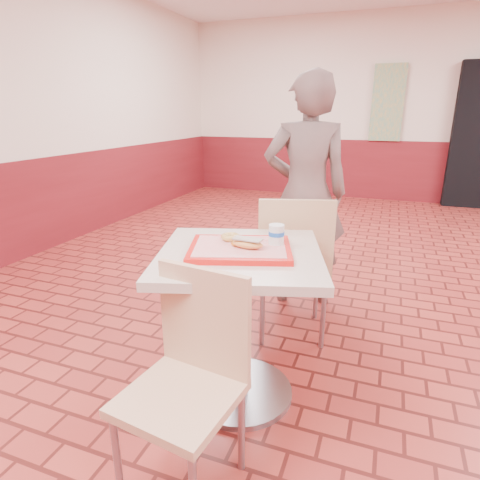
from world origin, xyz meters
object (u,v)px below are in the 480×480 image
(chair_main_back, at_px, (294,262))
(customer, at_px, (305,194))
(main_table, at_px, (240,302))
(chair_main_front, at_px, (190,371))
(serving_tray, at_px, (240,249))
(paper_cup, at_px, (276,234))
(long_john_donut, at_px, (247,243))
(ring_donut, at_px, (231,237))

(chair_main_back, distance_m, customer, 0.69)
(main_table, bearing_deg, chair_main_back, 79.69)
(main_table, height_order, chair_main_front, chair_main_front)
(chair_main_back, bearing_deg, serving_tray, 63.32)
(chair_main_front, relative_size, serving_tray, 1.84)
(serving_tray, distance_m, paper_cup, 0.19)
(chair_main_front, distance_m, long_john_donut, 0.64)
(main_table, bearing_deg, customer, 87.37)
(long_john_donut, bearing_deg, chair_main_back, 83.38)
(customer, relative_size, paper_cup, 18.20)
(serving_tray, height_order, long_john_donut, long_john_donut)
(chair_main_back, relative_size, customer, 0.56)
(ring_donut, relative_size, long_john_donut, 0.59)
(customer, relative_size, long_john_donut, 10.61)
(paper_cup, bearing_deg, chair_main_front, -105.58)
(chair_main_front, relative_size, paper_cup, 9.31)
(serving_tray, bearing_deg, chair_main_back, 79.69)
(chair_main_front, relative_size, long_john_donut, 5.43)
(main_table, relative_size, serving_tray, 1.70)
(customer, distance_m, serving_tray, 1.28)
(ring_donut, xyz_separation_m, paper_cup, (0.23, 0.02, 0.03))
(ring_donut, bearing_deg, customer, 83.55)
(long_john_donut, xyz_separation_m, paper_cup, (0.11, 0.11, 0.03))
(main_table, height_order, long_john_donut, long_john_donut)
(customer, xyz_separation_m, ring_donut, (-0.14, -1.21, -0.00))
(customer, bearing_deg, serving_tray, 69.68)
(main_table, xyz_separation_m, chair_main_back, (0.12, 0.67, -0.01))
(serving_tray, height_order, ring_donut, ring_donut)
(long_john_donut, height_order, paper_cup, paper_cup)
(long_john_donut, relative_size, paper_cup, 1.72)
(main_table, distance_m, ring_donut, 0.33)
(chair_main_front, bearing_deg, main_table, 95.82)
(main_table, relative_size, chair_main_front, 0.92)
(chair_main_front, height_order, chair_main_back, chair_main_back)
(main_table, xyz_separation_m, ring_donut, (-0.08, 0.07, 0.32))
(customer, xyz_separation_m, paper_cup, (0.10, -1.19, 0.03))
(customer, bearing_deg, chair_main_front, 69.92)
(chair_main_front, distance_m, paper_cup, 0.76)
(chair_main_front, xyz_separation_m, serving_tray, (0.02, 0.53, 0.34))
(chair_main_front, bearing_deg, long_john_donut, 91.04)
(main_table, relative_size, paper_cup, 8.58)
(serving_tray, bearing_deg, paper_cup, 30.59)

